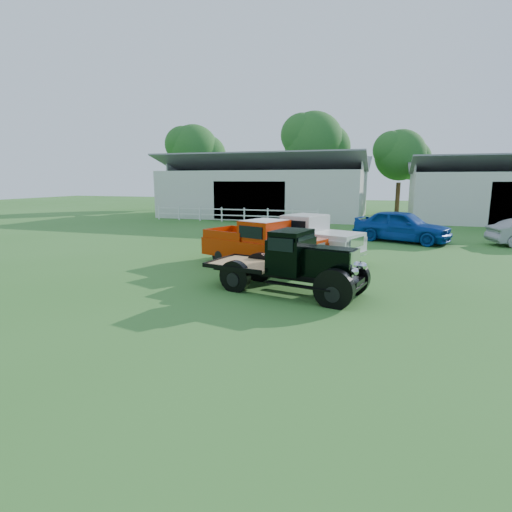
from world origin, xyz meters
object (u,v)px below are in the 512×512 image
(vintage_flatbed, at_px, (288,261))
(red_pickup, at_px, (262,243))
(misc_car_blue, at_px, (402,226))
(white_pickup, at_px, (303,238))

(vintage_flatbed, distance_m, red_pickup, 3.88)
(red_pickup, bearing_deg, vintage_flatbed, -40.54)
(misc_car_blue, bearing_deg, vintage_flatbed, -176.13)
(red_pickup, height_order, misc_car_blue, red_pickup)
(red_pickup, bearing_deg, white_pickup, 75.12)
(vintage_flatbed, relative_size, misc_car_blue, 0.94)
(red_pickup, xyz_separation_m, white_pickup, (1.28, 1.83, 0.02))
(vintage_flatbed, xyz_separation_m, misc_car_blue, (3.62, 11.98, -0.08))
(red_pickup, distance_m, misc_car_blue, 10.22)
(vintage_flatbed, bearing_deg, misc_car_blue, 85.12)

